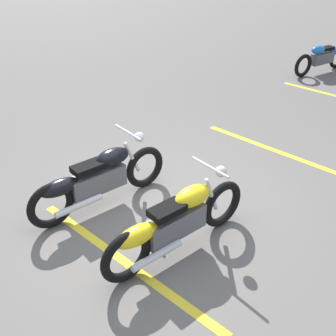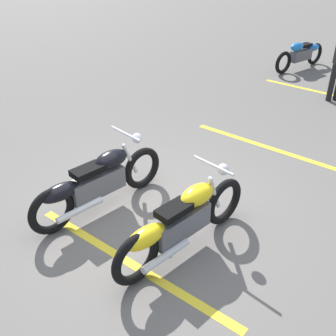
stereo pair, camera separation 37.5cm
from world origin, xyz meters
name	(u,v)px [view 1 (the left image)]	position (x,y,z in m)	size (l,w,h in m)	color
ground_plane	(152,216)	(0.00, 0.00, 0.00)	(60.00, 60.00, 0.00)	#66605B
motorcycle_bright_foreground	(175,222)	(-0.30, -0.72, 0.46)	(2.23, 0.62, 1.04)	black
motorcycle_dark_foreground	(97,179)	(-0.35, 0.73, 0.46)	(2.23, 0.62, 1.04)	black
motorcycle_row_center	(323,57)	(7.77, 1.25, 0.42)	(2.00, 0.56, 0.76)	black
parking_stripe_near	(123,260)	(-0.87, -0.38, 0.00)	(3.20, 0.12, 0.01)	yellow
parking_stripe_mid	(282,153)	(2.90, -0.39, 0.00)	(3.20, 0.12, 0.01)	yellow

